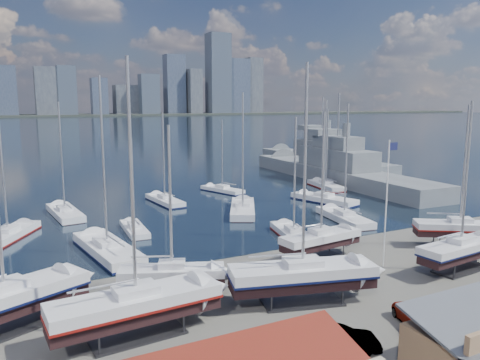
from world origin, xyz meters
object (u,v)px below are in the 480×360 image
naval_ship_east (336,173)px  flagpole (387,195)px  sailboat_cradle_0 (5,300)px  naval_ship_west (321,159)px

naval_ship_east → flagpole: (-26.45, -40.07, 5.01)m
sailboat_cradle_0 → naval_ship_east: size_ratio=0.35×
sailboat_cradle_0 → naval_ship_west: (68.96, 58.26, -0.48)m
naval_ship_east → naval_ship_west: bearing=-27.1°
sailboat_cradle_0 → naval_ship_east: bearing=9.6°
flagpole → naval_ship_east: bearing=56.6°
naval_ship_east → naval_ship_west: 23.14m
sailboat_cradle_0 → flagpole: sailboat_cradle_0 is taller
sailboat_cradle_0 → naval_ship_west: 90.28m
sailboat_cradle_0 → flagpole: size_ratio=1.49×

